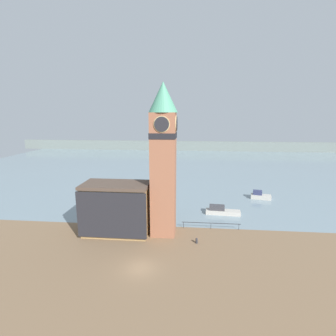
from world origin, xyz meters
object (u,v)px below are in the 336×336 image
boat_far (260,196)px  mooring_bollard_near (197,240)px  boat_near (221,211)px  pier_building (116,208)px  clock_tower (163,157)px

boat_far → mooring_bollard_near: size_ratio=5.52×
boat_near → mooring_bollard_near: 13.61m
pier_building → mooring_bollard_near: size_ratio=12.70×
boat_near → mooring_bollard_near: bearing=-107.6°
pier_building → mooring_bollard_near: bearing=-10.6°
boat_near → boat_far: bearing=50.8°
clock_tower → pier_building: (-7.81, -0.63, -8.68)m
clock_tower → boat_near: (10.57, 9.52, -12.33)m
clock_tower → pier_building: size_ratio=2.22×
mooring_bollard_near → boat_near: bearing=68.2°
pier_building → boat_far: pier_building is taller
clock_tower → mooring_bollard_near: clock_tower is taller
pier_building → clock_tower: bearing=4.6°
boat_far → mooring_bollard_near: (-15.20, -23.33, -0.25)m
clock_tower → boat_far: (20.71, 20.21, -12.26)m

